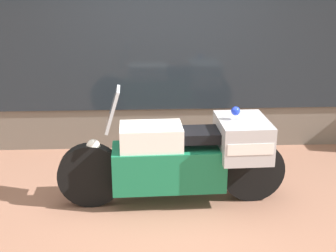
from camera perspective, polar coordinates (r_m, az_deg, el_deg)
name	(u,v)px	position (r m, az deg, el deg)	size (l,w,h in m)	color
ground_plane	(169,212)	(4.77, 0.18, -10.40)	(60.00, 60.00, 0.00)	#8E604C
shop_building	(130,24)	(6.21, -4.68, 12.25)	(6.35, 0.55, 3.26)	#6B6056
window_display	(188,111)	(6.50, 2.47, 1.85)	(5.02, 0.30, 1.84)	slate
paramedic_motorcycle	(187,155)	(4.77, 2.39, -3.56)	(2.33, 0.71, 1.23)	black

